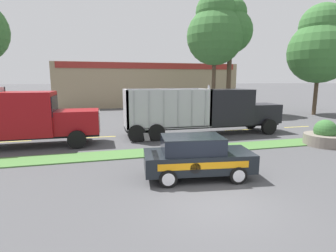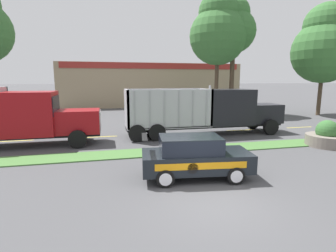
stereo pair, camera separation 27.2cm
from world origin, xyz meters
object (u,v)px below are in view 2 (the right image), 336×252
object	(u,v)px
rally_car	(194,156)
stone_planter	(327,137)
dump_truck_lead	(218,111)
dump_truck_mid	(9,119)

from	to	relation	value
rally_car	stone_planter	world-z (taller)	rally_car
dump_truck_lead	rally_car	world-z (taller)	dump_truck_lead
stone_planter	dump_truck_mid	bearing A→B (deg)	167.26
dump_truck_lead	stone_planter	size ratio (longest dim) A/B	4.96
dump_truck_lead	stone_planter	xyz separation A→B (m)	(4.84, -4.84, -1.13)
stone_planter	dump_truck_lead	bearing A→B (deg)	135.02
dump_truck_mid	stone_planter	bearing A→B (deg)	-12.74
rally_car	dump_truck_mid	bearing A→B (deg)	140.77
dump_truck_mid	stone_planter	xyz separation A→B (m)	(18.27, -4.13, -1.10)
dump_truck_mid	dump_truck_lead	bearing A→B (deg)	3.03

